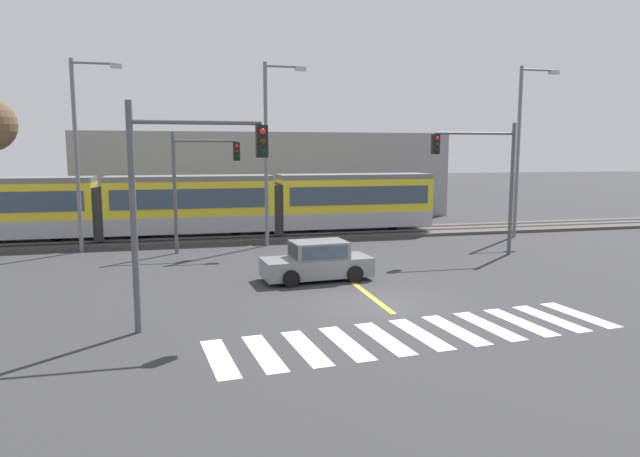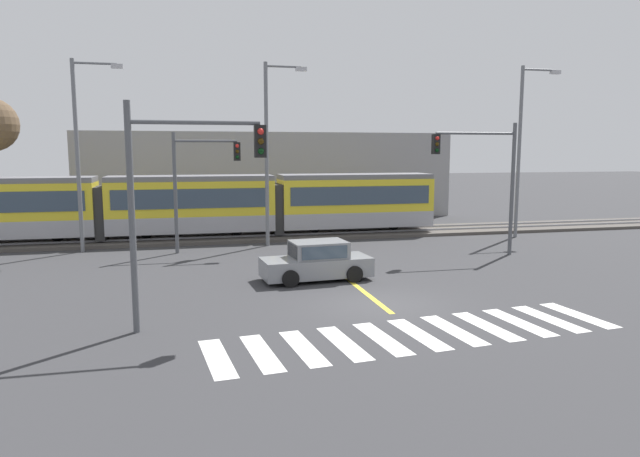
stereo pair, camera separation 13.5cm
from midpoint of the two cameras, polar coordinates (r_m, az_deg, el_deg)
The scene contains 25 objects.
ground_plane at distance 18.88m, azimuth 6.24°, elevation -7.55°, with size 200.00×200.00×0.00m, color #333335.
track_bed at distance 33.37m, azimuth -2.61°, elevation -0.64°, with size 120.00×4.00×0.18m, color #4C4742.
rail_near at distance 32.65m, azimuth -2.38°, elevation -0.58°, with size 120.00×0.08×0.10m, color #939399.
rail_far at distance 34.05m, azimuth -2.84°, elevation -0.24°, with size 120.00×0.08×0.10m, color #939399.
light_rail_tram at distance 32.56m, azimuth -12.59°, elevation 2.44°, with size 28.00×2.64×3.43m.
crosswalk_stripe_0 at distance 14.35m, azimuth -9.99°, elevation -12.63°, with size 0.56×2.80×0.01m, color silver.
crosswalk_stripe_1 at distance 14.55m, azimuth -5.61°, elevation -12.26°, with size 0.56×2.80×0.01m, color silver.
crosswalk_stripe_2 at distance 14.83m, azimuth -1.39°, elevation -11.83°, with size 0.56×2.80×0.01m, color silver.
crosswalk_stripe_3 at distance 15.18m, azimuth 2.65°, elevation -11.36°, with size 0.56×2.80×0.01m, color silver.
crosswalk_stripe_4 at distance 15.60m, azimuth 6.47°, elevation -10.87°, with size 0.56×2.80×0.01m, color silver.
crosswalk_stripe_5 at distance 16.09m, azimuth 10.06°, elevation -10.35°, with size 0.56×2.80×0.01m, color silver.
crosswalk_stripe_6 at distance 16.64m, azimuth 13.41°, elevation -9.84°, with size 0.56×2.80×0.01m, color silver.
crosswalk_stripe_7 at distance 17.24m, azimuth 16.54°, elevation -9.33°, with size 0.56×2.80×0.01m, color silver.
crosswalk_stripe_8 at distance 17.88m, azimuth 19.43°, elevation -8.83°, with size 0.56×2.80×0.01m, color silver.
crosswalk_stripe_9 at distance 18.57m, azimuth 22.11°, elevation -8.34°, with size 0.56×2.80×0.01m, color silver.
crosswalk_stripe_10 at distance 19.30m, azimuth 24.59°, elevation -7.88°, with size 0.56×2.80×0.01m, color silver.
lane_centre_line at distance 24.53m, azimuth 1.46°, elevation -3.92°, with size 0.20×14.43×0.01m, color gold.
sedan_crossing at distance 22.10m, azimuth -0.17°, elevation -3.38°, with size 4.32×2.16×1.52m.
traffic_light_far_left at distance 28.35m, azimuth -11.99°, elevation 5.34°, with size 3.25×0.38×5.85m.
traffic_light_near_left at distance 16.00m, azimuth -13.83°, elevation 4.41°, with size 3.75×0.38×6.30m.
traffic_light_mid_right at distance 27.96m, azimuth 16.43°, elevation 5.76°, with size 4.25×0.38×6.28m.
street_lamp_west at distance 30.23m, azimuth -22.63°, elevation 7.78°, with size 2.41×0.28×9.34m.
street_lamp_centre at distance 29.88m, azimuth -4.88°, elevation 8.41°, with size 2.23×0.28×9.45m.
street_lamp_east at distance 34.83m, azimuth 19.73°, elevation 8.16°, with size 2.46×0.28×9.70m.
building_backdrop_far at distance 43.69m, azimuth -5.13°, elevation 5.36°, with size 27.07×6.00×6.29m, color gray.
Camera 2 is at (-6.12, -17.14, 4.98)m, focal length 32.00 mm.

